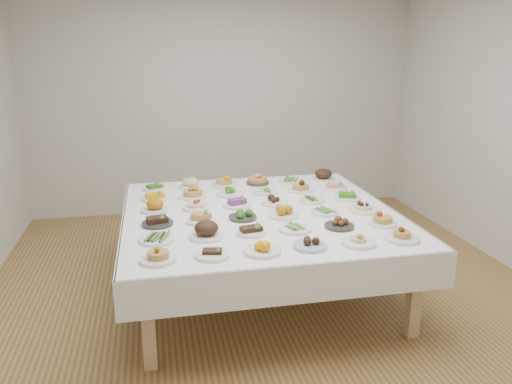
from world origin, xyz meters
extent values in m
plane|color=#9C7541|center=(0.00, 0.00, 0.00)|extent=(5.00, 5.00, 0.00)
cube|color=beige|center=(0.00, 2.50, 1.40)|extent=(5.00, 0.02, 2.80)
cube|color=beige|center=(0.00, -2.50, 1.40)|extent=(5.00, 0.02, 2.80)
cube|color=white|center=(-0.05, 0.03, 0.72)|extent=(2.31, 2.31, 0.06)
cube|color=white|center=(-0.05, 1.19, 0.61)|extent=(2.33, 0.02, 0.28)
cube|color=white|center=(-0.05, -1.12, 0.61)|extent=(2.33, 0.02, 0.28)
cube|color=white|center=(1.10, 0.03, 0.61)|extent=(0.02, 2.33, 0.28)
cube|color=white|center=(-1.21, 0.03, 0.61)|extent=(0.02, 2.33, 0.28)
cube|color=tan|center=(-1.03, -0.94, 0.34)|extent=(0.09, 0.09, 0.69)
cube|color=tan|center=(0.92, -0.94, 0.34)|extent=(0.09, 0.09, 0.69)
cube|color=tan|center=(-1.03, 1.01, 0.34)|extent=(0.09, 0.09, 0.69)
cube|color=tan|center=(0.92, 1.01, 0.34)|extent=(0.09, 0.09, 0.69)
cylinder|color=white|center=(-0.94, -0.86, 0.76)|extent=(0.24, 0.24, 0.02)
cylinder|color=white|center=(-0.57, -0.86, 0.76)|extent=(0.24, 0.24, 0.02)
cylinder|color=white|center=(-0.23, -0.86, 0.76)|extent=(0.26, 0.26, 0.02)
cylinder|color=#4C66B2|center=(0.12, -0.85, 0.76)|extent=(0.24, 0.24, 0.02)
cylinder|color=white|center=(0.49, -0.86, 0.76)|extent=(0.25, 0.25, 0.02)
cylinder|color=white|center=(0.83, -0.85, 0.76)|extent=(0.25, 0.25, 0.02)
cylinder|color=white|center=(-0.94, -0.50, 0.76)|extent=(0.26, 0.26, 0.02)
cylinder|color=white|center=(-0.57, -0.50, 0.76)|extent=(0.26, 0.26, 0.02)
cylinder|color=white|center=(-0.23, -0.50, 0.76)|extent=(0.23, 0.23, 0.02)
cylinder|color=white|center=(0.12, -0.50, 0.76)|extent=(0.25, 0.25, 0.02)
cylinder|color=#2E2B28|center=(0.48, -0.50, 0.76)|extent=(0.23, 0.23, 0.02)
cylinder|color=white|center=(0.84, -0.51, 0.76)|extent=(0.23, 0.23, 0.02)
cylinder|color=#2E2B28|center=(-0.93, -0.15, 0.76)|extent=(0.25, 0.25, 0.02)
cylinder|color=white|center=(-0.58, -0.16, 0.76)|extent=(0.24, 0.24, 0.02)
cylinder|color=#2E2B28|center=(-0.23, -0.14, 0.76)|extent=(0.23, 0.23, 0.02)
cylinder|color=white|center=(0.12, -0.15, 0.76)|extent=(0.26, 0.26, 0.02)
cylinder|color=white|center=(0.48, -0.15, 0.76)|extent=(0.23, 0.23, 0.02)
cylinder|color=white|center=(0.83, -0.15, 0.76)|extent=(0.26, 0.26, 0.02)
cylinder|color=white|center=(-0.94, 0.21, 0.76)|extent=(0.24, 0.24, 0.02)
cylinder|color=white|center=(-0.58, 0.20, 0.76)|extent=(0.25, 0.25, 0.02)
cylinder|color=white|center=(-0.22, 0.20, 0.76)|extent=(0.25, 0.25, 0.02)
cylinder|color=white|center=(0.12, 0.21, 0.76)|extent=(0.24, 0.24, 0.02)
cylinder|color=white|center=(0.48, 0.21, 0.76)|extent=(0.24, 0.24, 0.02)
cylinder|color=white|center=(0.83, 0.21, 0.76)|extent=(0.25, 0.25, 0.02)
cylinder|color=white|center=(-0.94, 0.56, 0.76)|extent=(0.24, 0.24, 0.02)
cylinder|color=white|center=(-0.58, 0.56, 0.76)|extent=(0.26, 0.26, 0.02)
cylinder|color=white|center=(-0.23, 0.57, 0.76)|extent=(0.26, 0.26, 0.02)
cylinder|color=white|center=(0.12, 0.57, 0.76)|extent=(0.25, 0.25, 0.02)
cylinder|color=white|center=(0.48, 0.56, 0.76)|extent=(0.25, 0.25, 0.02)
cylinder|color=white|center=(0.84, 0.55, 0.76)|extent=(0.24, 0.24, 0.02)
cylinder|color=white|center=(-0.93, 0.91, 0.76)|extent=(0.23, 0.23, 0.02)
cylinder|color=white|center=(-0.58, 0.91, 0.76)|extent=(0.23, 0.23, 0.02)
cylinder|color=white|center=(-0.23, 0.92, 0.76)|extent=(0.26, 0.26, 0.02)
cylinder|color=#2E2B28|center=(0.12, 0.92, 0.76)|extent=(0.23, 0.23, 0.02)
cylinder|color=white|center=(0.48, 0.91, 0.76)|extent=(0.25, 0.25, 0.02)
cylinder|color=white|center=(0.84, 0.92, 0.76)|extent=(0.25, 0.25, 0.02)
camera|label=1|loc=(-0.93, -4.00, 2.11)|focal=35.00mm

